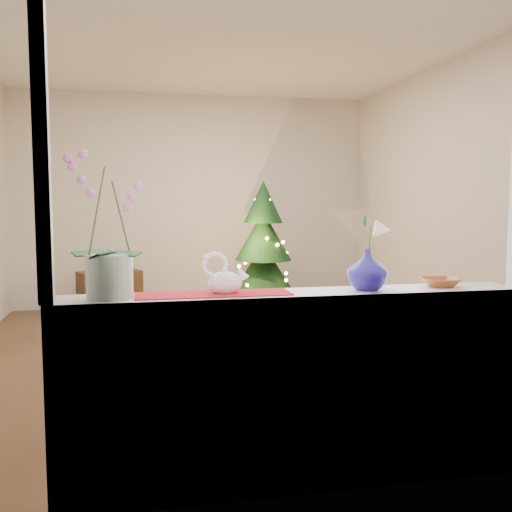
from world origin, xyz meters
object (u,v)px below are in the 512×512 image
at_px(swan, 225,274).
at_px(amber_dish, 441,283).
at_px(xmas_tree, 263,249).
at_px(blue_vase, 368,266).
at_px(side_table, 110,293).
at_px(orchid_pot, 108,225).
at_px(paperweight, 373,283).

height_order(swan, amber_dish, swan).
bearing_deg(xmas_tree, amber_dish, -89.42).
bearing_deg(amber_dish, xmas_tree, 90.58).
bearing_deg(blue_vase, xmas_tree, 84.77).
bearing_deg(side_table, amber_dish, -88.06).
distance_m(blue_vase, amber_dish, 0.41).
relative_size(orchid_pot, swan, 2.98).
bearing_deg(blue_vase, swan, 178.02).
height_order(blue_vase, paperweight, blue_vase).
height_order(blue_vase, xmas_tree, xmas_tree).
xyz_separation_m(orchid_pot, side_table, (-0.22, 4.36, -0.98)).
bearing_deg(paperweight, orchid_pot, 179.34).
bearing_deg(paperweight, xmas_tree, 85.20).
xyz_separation_m(swan, side_table, (-0.72, 4.35, -0.75)).
height_order(blue_vase, amber_dish, blue_vase).
bearing_deg(orchid_pot, swan, 0.92).
distance_m(blue_vase, xmas_tree, 3.94).
relative_size(blue_vase, amber_dish, 1.49).
height_order(paperweight, side_table, paperweight).
relative_size(swan, side_table, 0.31).
bearing_deg(paperweight, swan, 178.20).
bearing_deg(orchid_pot, paperweight, -0.66).
height_order(swan, paperweight, swan).
relative_size(orchid_pot, blue_vase, 2.81).
height_order(orchid_pot, amber_dish, orchid_pot).
bearing_deg(swan, blue_vase, -13.98).
height_order(orchid_pot, side_table, orchid_pot).
bearing_deg(amber_dish, swan, -179.84).
distance_m(swan, blue_vase, 0.68).
relative_size(amber_dish, xmas_tree, 0.10).
relative_size(blue_vase, paperweight, 3.59).
relative_size(orchid_pot, xmas_tree, 0.40).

